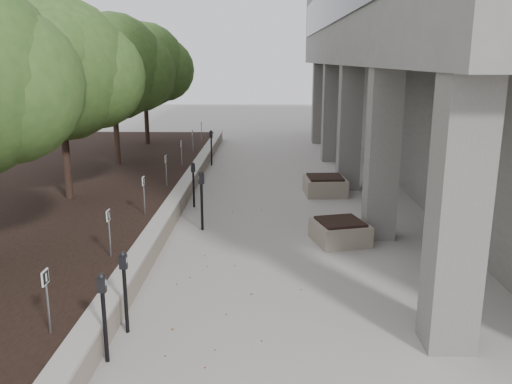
# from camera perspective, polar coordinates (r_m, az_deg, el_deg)

# --- Properties ---
(ground) EXTENTS (90.00, 90.00, 0.00)m
(ground) POSITION_cam_1_polar(r_m,az_deg,el_deg) (7.52, -4.63, -19.61)
(ground) COLOR #9B958E
(ground) RESTS_ON ground
(retaining_wall) EXTENTS (0.39, 26.00, 0.50)m
(retaining_wall) POSITION_cam_1_polar(r_m,az_deg,el_deg) (15.92, -8.03, -0.31)
(retaining_wall) COLOR gray
(retaining_wall) RESTS_ON ground
(planting_bed) EXTENTS (7.00, 26.00, 0.40)m
(planting_bed) POSITION_cam_1_polar(r_m,az_deg,el_deg) (16.91, -20.42, -0.40)
(planting_bed) COLOR black
(planting_bed) RESTS_ON ground
(crabapple_tree_3) EXTENTS (4.60, 4.00, 5.44)m
(crabapple_tree_3) POSITION_cam_1_polar(r_m,az_deg,el_deg) (15.28, -20.24, 9.29)
(crabapple_tree_3) COLOR #2F501E
(crabapple_tree_3) RESTS_ON planting_bed
(crabapple_tree_4) EXTENTS (4.60, 4.00, 5.44)m
(crabapple_tree_4) POSITION_cam_1_polar(r_m,az_deg,el_deg) (20.02, -15.09, 10.60)
(crabapple_tree_4) COLOR #2F501E
(crabapple_tree_4) RESTS_ON planting_bed
(crabapple_tree_5) EXTENTS (4.60, 4.00, 5.44)m
(crabapple_tree_5) POSITION_cam_1_polar(r_m,az_deg,el_deg) (24.86, -11.90, 11.36)
(crabapple_tree_5) COLOR #2F501E
(crabapple_tree_5) RESTS_ON planting_bed
(parking_sign_2) EXTENTS (0.04, 0.22, 0.96)m
(parking_sign_2) POSITION_cam_1_polar(r_m,az_deg,el_deg) (8.08, -21.54, -10.99)
(parking_sign_2) COLOR black
(parking_sign_2) RESTS_ON planting_bed
(parking_sign_3) EXTENTS (0.04, 0.22, 0.96)m
(parking_sign_3) POSITION_cam_1_polar(r_m,az_deg,el_deg) (10.71, -15.51, -4.35)
(parking_sign_3) COLOR black
(parking_sign_3) RESTS_ON planting_bed
(parking_sign_4) EXTENTS (0.04, 0.22, 0.96)m
(parking_sign_4) POSITION_cam_1_polar(r_m,az_deg,el_deg) (13.49, -11.97, -0.35)
(parking_sign_4) COLOR black
(parking_sign_4) RESTS_ON planting_bed
(parking_sign_5) EXTENTS (0.04, 0.22, 0.96)m
(parking_sign_5) POSITION_cam_1_polar(r_m,az_deg,el_deg) (16.35, -9.65, 2.27)
(parking_sign_5) COLOR black
(parking_sign_5) RESTS_ON planting_bed
(parking_sign_6) EXTENTS (0.04, 0.22, 0.96)m
(parking_sign_6) POSITION_cam_1_polar(r_m,az_deg,el_deg) (19.25, -8.03, 4.10)
(parking_sign_6) COLOR black
(parking_sign_6) RESTS_ON planting_bed
(parking_sign_7) EXTENTS (0.04, 0.22, 0.96)m
(parking_sign_7) POSITION_cam_1_polar(r_m,az_deg,el_deg) (22.18, -6.83, 5.44)
(parking_sign_7) COLOR black
(parking_sign_7) RESTS_ON planting_bed
(parking_sign_8) EXTENTS (0.04, 0.22, 0.96)m
(parking_sign_8) POSITION_cam_1_polar(r_m,az_deg,el_deg) (25.13, -5.90, 6.47)
(parking_sign_8) COLOR black
(parking_sign_8) RESTS_ON planting_bed
(parking_meter_1) EXTENTS (0.14, 0.11, 1.35)m
(parking_meter_1) POSITION_cam_1_polar(r_m,az_deg,el_deg) (8.55, -13.91, -10.47)
(parking_meter_1) COLOR black
(parking_meter_1) RESTS_ON ground
(parking_meter_2) EXTENTS (0.13, 0.10, 1.35)m
(parking_meter_2) POSITION_cam_1_polar(r_m,az_deg,el_deg) (7.85, -16.03, -12.93)
(parking_meter_2) COLOR black
(parking_meter_2) RESTS_ON ground
(parking_meter_3) EXTENTS (0.18, 0.15, 1.51)m
(parking_meter_3) POSITION_cam_1_polar(r_m,az_deg,el_deg) (13.22, -5.87, -0.96)
(parking_meter_3) COLOR black
(parking_meter_3) RESTS_ON ground
(parking_meter_4) EXTENTS (0.15, 0.13, 1.33)m
(parking_meter_4) POSITION_cam_1_polar(r_m,az_deg,el_deg) (15.33, -6.75, 0.76)
(parking_meter_4) COLOR black
(parking_meter_4) RESTS_ON ground
(parking_meter_5) EXTENTS (0.15, 0.11, 1.44)m
(parking_meter_5) POSITION_cam_1_polar(r_m,az_deg,el_deg) (21.43, -4.83, 4.76)
(parking_meter_5) COLOR black
(parking_meter_5) RESTS_ON ground
(planter_front) EXTENTS (1.42, 1.42, 0.54)m
(planter_front) POSITION_cam_1_polar(r_m,az_deg,el_deg) (12.55, 9.04, -4.20)
(planter_front) COLOR gray
(planter_front) RESTS_ON ground
(planter_back) EXTENTS (1.34, 1.34, 0.59)m
(planter_back) POSITION_cam_1_polar(r_m,az_deg,el_deg) (16.94, 7.44, 0.73)
(planter_back) COLOR gray
(planter_back) RESTS_ON ground
(berry_scatter) EXTENTS (3.30, 14.10, 0.02)m
(berry_scatter) POSITION_cam_1_polar(r_m,az_deg,el_deg) (12.00, -2.77, -6.21)
(berry_scatter) COLOR maroon
(berry_scatter) RESTS_ON ground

